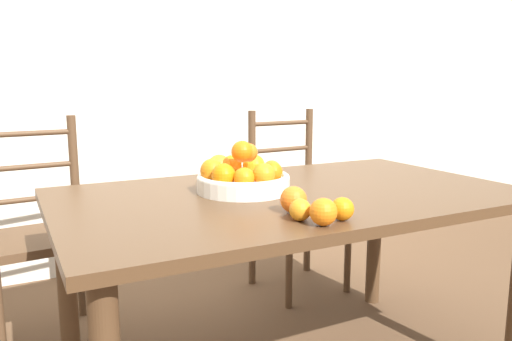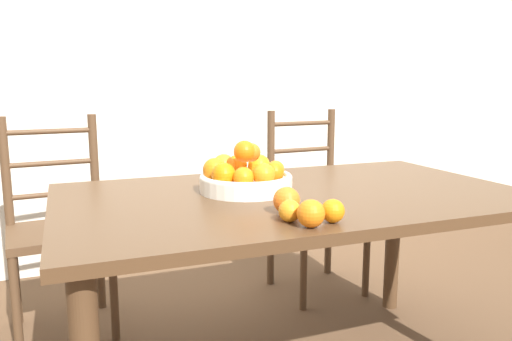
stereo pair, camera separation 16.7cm
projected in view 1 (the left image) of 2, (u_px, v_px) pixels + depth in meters
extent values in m
cube|color=silver|center=(164.00, 51.00, 2.99)|extent=(8.00, 0.06, 2.60)
cube|color=#4C331E|center=(292.00, 197.00, 1.77)|extent=(1.62, 0.96, 0.03)
cylinder|color=#4C331E|center=(67.00, 290.00, 1.86)|extent=(0.07, 0.07, 0.69)
cylinder|color=#4C331E|center=(374.00, 236.00, 2.51)|extent=(0.07, 0.07, 0.69)
cylinder|color=silver|center=(243.00, 185.00, 1.77)|extent=(0.33, 0.33, 0.05)
torus|color=silver|center=(243.00, 177.00, 1.76)|extent=(0.33, 0.33, 0.02)
sphere|color=orange|center=(272.00, 169.00, 1.80)|extent=(0.07, 0.07, 0.07)
sphere|color=orange|center=(254.00, 165.00, 1.86)|extent=(0.08, 0.08, 0.08)
sphere|color=orange|center=(232.00, 165.00, 1.86)|extent=(0.07, 0.07, 0.07)
sphere|color=orange|center=(219.00, 166.00, 1.82)|extent=(0.08, 0.08, 0.08)
sphere|color=orange|center=(212.00, 171.00, 1.74)|extent=(0.08, 0.08, 0.08)
sphere|color=orange|center=(224.00, 175.00, 1.67)|extent=(0.08, 0.08, 0.08)
sphere|color=orange|center=(244.00, 178.00, 1.65)|extent=(0.07, 0.07, 0.07)
sphere|color=orange|center=(264.00, 174.00, 1.67)|extent=(0.08, 0.08, 0.08)
sphere|color=orange|center=(273.00, 172.00, 1.72)|extent=(0.07, 0.07, 0.07)
sphere|color=orange|center=(249.00, 153.00, 1.76)|extent=(0.07, 0.07, 0.07)
sphere|color=orange|center=(240.00, 153.00, 1.76)|extent=(0.06, 0.06, 0.06)
sphere|color=orange|center=(242.00, 152.00, 1.74)|extent=(0.08, 0.08, 0.08)
sphere|color=orange|center=(342.00, 209.00, 1.40)|extent=(0.07, 0.07, 0.07)
sphere|color=orange|center=(300.00, 210.00, 1.39)|extent=(0.06, 0.06, 0.06)
sphere|color=orange|center=(294.00, 200.00, 1.48)|extent=(0.08, 0.08, 0.08)
sphere|color=orange|center=(323.00, 212.00, 1.34)|extent=(0.08, 0.08, 0.08)
cylinder|color=#513823|center=(0.00, 321.00, 1.89)|extent=(0.04, 0.04, 0.44)
cylinder|color=#513823|center=(101.00, 298.00, 2.08)|extent=(0.04, 0.04, 0.44)
cylinder|color=#513823|center=(77.00, 218.00, 2.34)|extent=(0.04, 0.04, 0.96)
cube|color=#513823|center=(41.00, 240.00, 2.09)|extent=(0.45, 0.44, 0.04)
cylinder|color=#513823|center=(32.00, 199.00, 2.22)|extent=(0.38, 0.06, 0.02)
cylinder|color=#513823|center=(29.00, 167.00, 2.19)|extent=(0.38, 0.06, 0.02)
cylinder|color=#513823|center=(26.00, 134.00, 2.17)|extent=(0.38, 0.06, 0.02)
cylinder|color=#513823|center=(289.00, 265.00, 2.46)|extent=(0.04, 0.04, 0.44)
cylinder|color=#513823|center=(348.00, 252.00, 2.65)|extent=(0.04, 0.04, 0.44)
cylinder|color=#513823|center=(252.00, 199.00, 2.72)|extent=(0.04, 0.04, 0.96)
cylinder|color=#513823|center=(308.00, 192.00, 2.91)|extent=(0.04, 0.04, 0.96)
cube|color=#513823|center=(300.00, 206.00, 2.67)|extent=(0.45, 0.43, 0.04)
cylinder|color=#513823|center=(281.00, 175.00, 2.79)|extent=(0.38, 0.05, 0.02)
cylinder|color=#513823|center=(281.00, 149.00, 2.77)|extent=(0.38, 0.05, 0.02)
cylinder|color=#513823|center=(282.00, 123.00, 2.74)|extent=(0.38, 0.05, 0.02)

